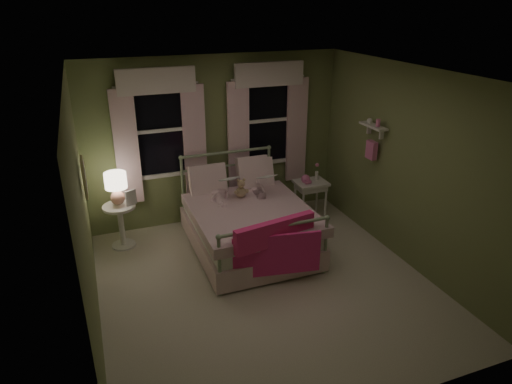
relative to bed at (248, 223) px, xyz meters
name	(u,v)px	position (x,y,z in m)	size (l,w,h in m)	color
room_shell	(266,189)	(-0.12, -0.96, 0.92)	(4.20, 4.20, 4.20)	silver
bed	(248,223)	(0.00, 0.00, 0.00)	(1.58, 2.04, 1.18)	white
pink_throw	(276,242)	(-0.01, -1.02, 0.23)	(1.10, 0.32, 0.71)	#F8307F
child_left	(219,176)	(-0.29, 0.43, 0.61)	(0.30, 0.20, 0.83)	#F7D1DD
child_right	(255,176)	(0.27, 0.43, 0.53)	(0.33, 0.25, 0.67)	#F7D1DD
book_left	(224,184)	(-0.29, 0.18, 0.59)	(0.20, 0.27, 0.03)	beige
book_right	(261,181)	(0.27, 0.18, 0.54)	(0.20, 0.27, 0.02)	beige
teddy_bear	(241,190)	(-0.01, 0.27, 0.42)	(0.22, 0.17, 0.29)	tan
nightstand_left	(121,220)	(-1.69, 0.67, 0.04)	(0.46, 0.46, 0.65)	white
table_lamp	(116,185)	(-1.69, 0.67, 0.58)	(0.30, 0.30, 0.47)	tan
book_nightstand	(127,206)	(-1.59, 0.59, 0.28)	(0.16, 0.22, 0.02)	beige
nightstand_right	(311,187)	(1.25, 0.51, 0.17)	(0.50, 0.40, 0.64)	white
pink_toy	(306,179)	(1.15, 0.51, 0.33)	(0.14, 0.18, 0.14)	pink
bud_vase	(317,171)	(1.37, 0.56, 0.41)	(0.06, 0.06, 0.28)	white
window_left	(160,126)	(-0.97, 1.07, 1.25)	(1.34, 0.13, 1.96)	black
window_right	(268,117)	(0.73, 1.07, 1.25)	(1.34, 0.13, 1.96)	black
wall_shelf	(372,138)	(1.78, -0.26, 1.15)	(0.15, 0.50, 0.60)	white
framed_picture	(84,177)	(-2.07, -0.36, 1.12)	(0.03, 0.32, 0.42)	beige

